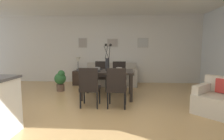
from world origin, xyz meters
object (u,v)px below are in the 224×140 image
at_px(dining_table, 107,74).
at_px(armchair, 219,100).
at_px(side_table, 78,78).
at_px(framed_picture_center, 113,43).
at_px(sofa, 111,77).
at_px(centerpiece_vase, 107,60).
at_px(framed_picture_right, 143,43).
at_px(potted_plant, 60,79).
at_px(bowl_far_right, 119,68).
at_px(bowl_near_right, 97,68).
at_px(table_lamp, 78,61).
at_px(dining_chair_far_right, 119,74).
at_px(framed_picture_left, 83,43).
at_px(dining_chair_near_right, 101,74).
at_px(dining_chair_near_left, 90,85).
at_px(bowl_near_left, 95,70).
at_px(bowl_far_left, 119,70).
at_px(dining_chair_far_left, 117,86).

height_order(dining_table, armchair, armchair).
height_order(side_table, framed_picture_center, framed_picture_center).
xyz_separation_m(sofa, side_table, (-1.21, -0.06, -0.02)).
xyz_separation_m(centerpiece_vase, framed_picture_right, (1.17, 2.17, 0.54)).
bearing_deg(potted_plant, bowl_far_right, -11.69).
distance_m(centerpiece_vase, bowl_near_right, 0.45).
height_order(side_table, table_lamp, table_lamp).
distance_m(dining_chair_far_right, armchair, 2.92).
relative_size(dining_table, framed_picture_left, 3.66).
height_order(dining_chair_near_right, centerpiece_vase, centerpiece_vase).
xyz_separation_m(dining_chair_near_left, side_table, (-0.91, 2.52, -0.25)).
distance_m(bowl_near_left, table_lamp, 2.06).
xyz_separation_m(dining_chair_far_right, framed_picture_center, (-0.30, 1.30, 1.05)).
relative_size(bowl_near_left, side_table, 0.33).
bearing_deg(bowl_far_left, armchair, -23.43).
height_order(dining_chair_far_right, bowl_far_left, dining_chair_far_right).
relative_size(dining_chair_far_left, framed_picture_left, 2.41).
bearing_deg(armchair, table_lamp, 143.00).
relative_size(dining_table, bowl_near_right, 8.24).
distance_m(dining_chair_far_left, potted_plant, 2.38).
bearing_deg(centerpiece_vase, dining_chair_far_right, 71.05).
distance_m(bowl_far_left, framed_picture_right, 2.65).
bearing_deg(dining_chair_near_left, bowl_far_left, 46.70).
height_order(bowl_near_left, framed_picture_left, framed_picture_left).
xyz_separation_m(side_table, framed_picture_center, (1.24, 0.54, 1.30)).
distance_m(side_table, potted_plant, 1.08).
bearing_deg(sofa, dining_table, -89.21).
relative_size(centerpiece_vase, side_table, 1.41).
relative_size(sofa, side_table, 3.59).
xyz_separation_m(table_lamp, framed_picture_right, (2.41, 0.54, 0.67)).
distance_m(sofa, framed_picture_right, 1.81).
height_order(sofa, framed_picture_right, framed_picture_right).
relative_size(dining_chair_near_left, framed_picture_right, 2.23).
xyz_separation_m(armchair, framed_picture_right, (-1.25, 3.30, 1.27)).
bearing_deg(bowl_near_left, sofa, 81.28).
xyz_separation_m(bowl_far_right, framed_picture_right, (0.86, 1.96, 0.78)).
xyz_separation_m(dining_chair_far_left, armchair, (2.13, -0.22, -0.23)).
bearing_deg(framed_picture_center, dining_chair_far_left, -84.57).
bearing_deg(bowl_near_left, dining_table, 34.19).
distance_m(centerpiece_vase, framed_picture_center, 2.24).
relative_size(sofa, table_lamp, 3.66).
distance_m(framed_picture_center, potted_plant, 2.50).
bearing_deg(bowl_far_right, dining_chair_near_left, -120.04).
distance_m(bowl_near_left, bowl_far_left, 0.63).
bearing_deg(bowl_far_right, bowl_near_left, -145.81).
bearing_deg(framed_picture_left, framed_picture_right, -0.00).
height_order(dining_chair_far_left, bowl_far_right, dining_chair_far_left).
relative_size(dining_table, framed_picture_center, 3.31).
height_order(dining_chair_near_left, bowl_near_left, dining_chair_near_left).
distance_m(dining_chair_near_right, bowl_far_left, 1.30).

